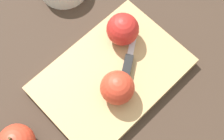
{
  "coord_description": "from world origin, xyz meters",
  "views": [
    {
      "loc": [
        -0.2,
        -0.16,
        0.67
      ],
      "look_at": [
        0.0,
        0.0,
        0.04
      ],
      "focal_mm": 50.0,
      "sensor_mm": 36.0,
      "label": 1
    }
  ],
  "objects": [
    {
      "name": "ground_plane",
      "position": [
        0.0,
        0.0,
        0.0
      ],
      "size": [
        4.0,
        4.0,
        0.0
      ],
      "primitive_type": "plane",
      "color": "#38281E"
    },
    {
      "name": "apple_half_right",
      "position": [
        0.09,
        0.04,
        0.06
      ],
      "size": [
        0.07,
        0.07,
        0.07
      ],
      "rotation": [
        0.0,
        0.0,
        5.91
      ],
      "color": "red",
      "rests_on": "cutting_board"
    },
    {
      "name": "knife",
      "position": [
        0.03,
        -0.02,
        0.03
      ],
      "size": [
        0.15,
        0.08,
        0.02
      ],
      "rotation": [
        0.0,
        0.0,
        0.47
      ],
      "color": "silver",
      "rests_on": "cutting_board"
    },
    {
      "name": "apple_half_left",
      "position": [
        -0.03,
        -0.04,
        0.06
      ],
      "size": [
        0.07,
        0.07,
        0.07
      ],
      "rotation": [
        0.0,
        0.0,
        6.05
      ],
      "color": "red",
      "rests_on": "cutting_board"
    },
    {
      "name": "cutting_board",
      "position": [
        0.0,
        0.0,
        0.01
      ],
      "size": [
        0.36,
        0.27,
        0.02
      ],
      "color": "tan",
      "rests_on": "ground_plane"
    }
  ]
}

